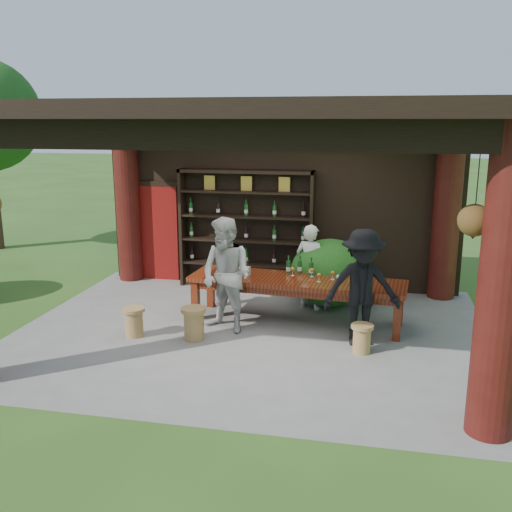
% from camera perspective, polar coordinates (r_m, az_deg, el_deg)
% --- Properties ---
extents(ground, '(90.00, 90.00, 0.00)m').
position_cam_1_polar(ground, '(9.16, -0.52, -7.59)').
color(ground, '#2D5119').
rests_on(ground, ground).
extents(pavilion, '(7.50, 6.00, 3.60)m').
position_cam_1_polar(pavilion, '(9.04, -0.04, 6.09)').
color(pavilion, slate).
rests_on(pavilion, ground).
extents(wine_shelf, '(2.67, 0.41, 2.35)m').
position_cam_1_polar(wine_shelf, '(11.28, -1.00, 2.67)').
color(wine_shelf, black).
rests_on(wine_shelf, ground).
extents(tasting_table, '(3.61, 1.21, 0.75)m').
position_cam_1_polar(tasting_table, '(9.41, 4.07, -2.96)').
color(tasting_table, '#4F170B').
rests_on(tasting_table, ground).
extents(stool_near_left, '(0.39, 0.39, 0.51)m').
position_cam_1_polar(stool_near_left, '(8.82, -6.23, -6.65)').
color(stool_near_left, olive).
rests_on(stool_near_left, ground).
extents(stool_near_right, '(0.32, 0.32, 0.43)m').
position_cam_1_polar(stool_near_right, '(8.45, 10.54, -8.05)').
color(stool_near_right, olive).
rests_on(stool_near_right, ground).
extents(stool_far_left, '(0.35, 0.35, 0.46)m').
position_cam_1_polar(stool_far_left, '(9.11, -12.11, -6.40)').
color(stool_far_left, olive).
rests_on(stool_far_left, ground).
extents(host, '(0.65, 0.54, 1.52)m').
position_cam_1_polar(host, '(10.11, 5.44, -1.09)').
color(host, silver).
rests_on(host, ground).
extents(guest_woman, '(1.09, 0.99, 1.83)m').
position_cam_1_polar(guest_woman, '(8.96, -2.97, -1.94)').
color(guest_woman, beige).
rests_on(guest_woman, ground).
extents(guest_man, '(1.26, 0.90, 1.76)m').
position_cam_1_polar(guest_man, '(8.57, 10.57, -3.13)').
color(guest_man, black).
rests_on(guest_man, ground).
extents(table_bottles, '(0.47, 0.17, 0.31)m').
position_cam_1_polar(table_bottles, '(9.63, 4.40, -0.91)').
color(table_bottles, '#194C1E').
rests_on(table_bottles, tasting_table).
extents(table_glasses, '(1.20, 0.40, 0.15)m').
position_cam_1_polar(table_glasses, '(9.32, 7.38, -1.99)').
color(table_glasses, silver).
rests_on(table_glasses, tasting_table).
extents(napkin_basket, '(0.27, 0.20, 0.14)m').
position_cam_1_polar(napkin_basket, '(9.55, -1.43, -1.54)').
color(napkin_basket, '#BF6672').
rests_on(napkin_basket, tasting_table).
extents(shrubs, '(15.52, 8.30, 1.36)m').
position_cam_1_polar(shrubs, '(9.81, 17.08, -3.38)').
color(shrubs, '#194C14').
rests_on(shrubs, ground).
extents(trees, '(21.31, 11.29, 4.80)m').
position_cam_1_polar(trees, '(9.71, 24.06, 12.78)').
color(trees, '#3F2819').
rests_on(trees, ground).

